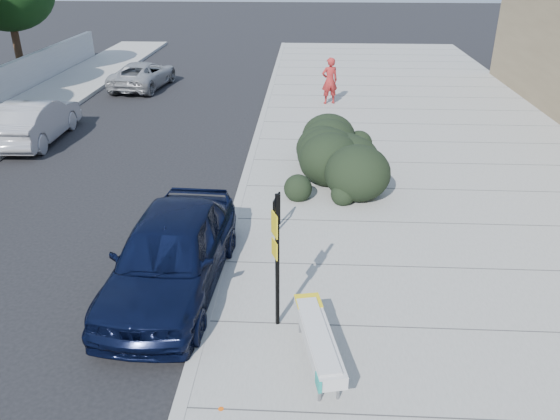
{
  "coord_description": "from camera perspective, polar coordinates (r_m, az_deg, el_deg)",
  "views": [
    {
      "loc": [
        1.74,
        -7.69,
        6.14
      ],
      "look_at": [
        1.2,
        2.78,
        1.0
      ],
      "focal_mm": 35.0,
      "sensor_mm": 36.0,
      "label": 1
    }
  ],
  "objects": [
    {
      "name": "hedge",
      "position": [
        15.6,
        5.55,
        6.49
      ],
      "size": [
        2.69,
        4.45,
        1.57
      ],
      "primitive_type": "ellipsoid",
      "rotation": [
        0.0,
        0.0,
        -0.15
      ],
      "color": "black",
      "rests_on": "sidewalk_near"
    },
    {
      "name": "bike_rack",
      "position": [
        12.48,
        -0.35,
        0.04
      ],
      "size": [
        0.15,
        0.57,
        0.84
      ],
      "rotation": [
        0.0,
        0.0,
        -0.18
      ],
      "color": "black",
      "rests_on": "sidewalk_near"
    },
    {
      "name": "pedestrian",
      "position": [
        22.99,
        5.21,
        13.3
      ],
      "size": [
        0.79,
        0.63,
        1.88
      ],
      "primitive_type": "imported",
      "rotation": [
        0.0,
        0.0,
        3.45
      ],
      "color": "maroon",
      "rests_on": "sidewalk_near"
    },
    {
      "name": "suv_silver",
      "position": [
        27.08,
        -14.11,
        13.55
      ],
      "size": [
        2.49,
        4.57,
        1.22
      ],
      "primitive_type": "imported",
      "rotation": [
        0.0,
        0.0,
        3.03
      ],
      "color": "#9D9FA3",
      "rests_on": "ground"
    },
    {
      "name": "sedan_navy",
      "position": [
        10.64,
        -11.3,
        -4.49
      ],
      "size": [
        2.17,
        4.88,
        1.63
      ],
      "primitive_type": "imported",
      "rotation": [
        0.0,
        0.0,
        -0.05
      ],
      "color": "black",
      "rests_on": "ground"
    },
    {
      "name": "curb_near",
      "position": [
        14.17,
        -4.37,
        0.72
      ],
      "size": [
        0.22,
        50.0,
        0.17
      ],
      "primitive_type": "cube",
      "color": "#9E9E99",
      "rests_on": "ground"
    },
    {
      "name": "bench",
      "position": [
        8.69,
        4.01,
        -13.2
      ],
      "size": [
        0.81,
        2.13,
        0.63
      ],
      "rotation": [
        0.0,
        0.0,
        0.2
      ],
      "color": "gray",
      "rests_on": "sidewalk_near"
    },
    {
      "name": "sign_post",
      "position": [
        8.96,
        -0.38,
        -4.59
      ],
      "size": [
        0.14,
        0.27,
        2.49
      ],
      "rotation": [
        0.0,
        0.0,
        0.37
      ],
      "color": "black",
      "rests_on": "sidewalk_near"
    },
    {
      "name": "wagon_silver",
      "position": [
        20.53,
        -24.18,
        8.52
      ],
      "size": [
        1.68,
        4.45,
        1.45
      ],
      "primitive_type": "imported",
      "rotation": [
        0.0,
        0.0,
        3.17
      ],
      "color": "#A5A4A9",
      "rests_on": "ground"
    },
    {
      "name": "sidewalk_near",
      "position": [
        14.59,
        18.03,
        0.16
      ],
      "size": [
        11.2,
        50.0,
        0.15
      ],
      "primitive_type": "cube",
      "color": "gray",
      "rests_on": "ground"
    },
    {
      "name": "ground",
      "position": [
        9.99,
        -7.88,
        -12.09
      ],
      "size": [
        120.0,
        120.0,
        0.0
      ],
      "primitive_type": "plane",
      "color": "black",
      "rests_on": "ground"
    }
  ]
}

